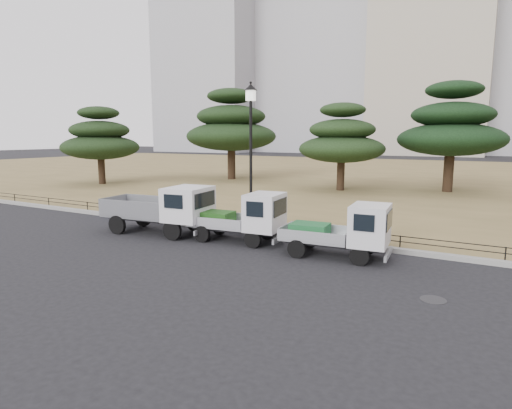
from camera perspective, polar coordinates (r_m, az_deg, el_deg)
The scene contains 16 objects.
ground at distance 14.22m, azimuth -3.94°, elevation -6.30°, with size 220.00×220.00×0.00m, color black.
lawn at distance 42.90m, azimuth 18.91°, elevation 3.67°, with size 120.00×56.00×0.15m, color olive.
curb at distance 16.37m, azimuth 1.02°, elevation -3.93°, with size 120.00×0.25×0.16m, color gray.
truck_large at distance 16.97m, azimuth -12.29°, elevation -0.34°, with size 4.47×2.12×1.89m.
truck_kei_front at distance 15.32m, azimuth -1.70°, elevation -1.72°, with size 3.51×1.75×1.80m.
truck_kei_rear at distance 13.60m, azimuth 11.51°, elevation -3.43°, with size 3.40×1.67×1.73m.
street_lamp at distance 16.56m, azimuth -0.70°, elevation 9.58°, with size 0.50×0.50×5.56m.
pipe_fence at distance 16.42m, azimuth 1.27°, elevation -2.60°, with size 38.00×0.04×0.40m.
tarp_pile at distance 21.24m, azimuth -17.30°, elevation -0.20°, with size 1.38×1.08×0.85m.
manhole at distance 11.00m, azimuth 22.56°, elevation -11.65°, with size 0.60×0.60×0.01m, color #2D2D30.
pine_west_far at distance 34.81m, azimuth -20.09°, elevation 8.14°, with size 5.78×5.78×5.83m.
pine_west_near at distance 36.46m, azimuth -3.33°, elevation 10.23°, with size 7.54×7.54×7.54m.
pine_center_left at distance 29.32m, azimuth 11.36°, elevation 8.41°, with size 5.72×5.72×5.81m.
pine_center_right at distance 30.71m, azimuth 24.62°, elevation 9.21°, with size 6.70×6.70×7.11m.
tower_far_west at distance 114.45m, azimuth -5.61°, elevation 23.59°, with size 24.00×20.00×65.00m, color #A0A0A5.
tower_center_left at distance 100.14m, azimuth 22.77°, elevation 22.13°, with size 22.00×20.00×55.00m, color #AAA08C.
Camera 1 is at (7.48, -11.48, 3.77)m, focal length 30.00 mm.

